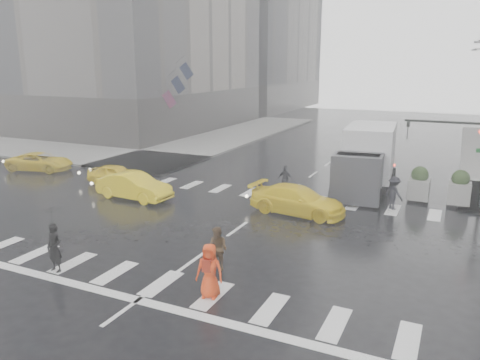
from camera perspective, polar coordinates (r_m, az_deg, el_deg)
The scene contains 17 objects.
ground at distance 21.35m, azimuth -0.34°, elevation -5.99°, with size 120.00×120.00×0.00m, color black.
sidewalk_nw at distance 45.96m, azimuth -12.98°, elevation 4.58°, with size 35.00×35.00×0.15m, color gray.
road_markings at distance 21.35m, azimuth -0.34°, elevation -5.98°, with size 18.00×48.00×0.01m, color silver, non-canonical shape.
traffic_signal_pole at distance 26.42m, azimuth 25.71°, elevation 3.72°, with size 4.45×0.42×4.50m.
planter_west at distance 27.09m, azimuth 20.99°, elevation -0.44°, with size 1.10×1.10×1.80m.
planter_mid at distance 27.04m, azimuth 25.20°, elevation -0.87°, with size 1.10×1.10×1.80m.
flag_cluster at distance 43.66m, azimuth -7.89°, elevation 11.68°, with size 2.87×3.06×4.69m.
pedestrian_black at distance 17.92m, azimuth -21.90°, elevation -5.66°, with size 1.03×1.05×2.43m.
pedestrian_brown at distance 17.09m, azimuth -2.72°, elevation -8.35°, with size 0.78×0.61×1.61m, color #412C17.
pedestrian_orange at distance 15.15m, azimuth -3.73°, elevation -10.97°, with size 0.97×0.73×1.80m.
pedestrian_far_a at distance 27.08m, azimuth 5.58°, elevation 0.06°, with size 0.95×0.58×1.62m, color black.
pedestrian_far_b at distance 25.22m, azimuth 18.26°, elevation -1.52°, with size 1.11×0.62×1.72m, color black.
taxi_front at distance 30.00m, azimuth -14.87°, elevation 0.64°, with size 1.46×3.62×1.23m, color yellow.
taxi_mid at distance 26.49m, azimuth -12.78°, elevation -0.73°, with size 1.53×4.40×1.45m, color yellow.
taxi_rear at distance 23.46m, azimuth 7.03°, elevation -2.45°, with size 1.96×4.26×1.40m, color yellow.
taxi_far at distance 35.66m, azimuth -23.21°, elevation 2.06°, with size 2.09×4.01×1.26m, color yellow.
box_truck at distance 28.06m, azimuth 15.18°, elevation 2.63°, with size 2.66×7.09×3.77m.
Camera 1 is at (8.67, -18.09, 7.29)m, focal length 35.00 mm.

